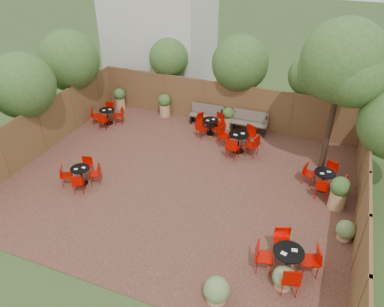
% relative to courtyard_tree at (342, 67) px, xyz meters
% --- Properties ---
extents(ground, '(80.00, 80.00, 0.00)m').
position_rel_courtyard_tree_xyz_m(ground, '(-4.66, -2.80, -4.05)').
color(ground, '#354F23').
rests_on(ground, ground).
extents(courtyard_paving, '(12.00, 10.00, 0.02)m').
position_rel_courtyard_tree_xyz_m(courtyard_paving, '(-4.66, -2.80, -4.04)').
color(courtyard_paving, '#381916').
rests_on(courtyard_paving, ground).
extents(fence_back, '(12.00, 0.08, 2.00)m').
position_rel_courtyard_tree_xyz_m(fence_back, '(-4.66, 2.20, -3.05)').
color(fence_back, brown).
rests_on(fence_back, ground).
extents(fence_left, '(0.08, 10.00, 2.00)m').
position_rel_courtyard_tree_xyz_m(fence_left, '(-10.66, -2.80, -3.05)').
color(fence_left, brown).
rests_on(fence_left, ground).
extents(fence_right, '(0.08, 10.00, 2.00)m').
position_rel_courtyard_tree_xyz_m(fence_right, '(1.34, -2.80, -3.05)').
color(fence_right, brown).
rests_on(fence_right, ground).
extents(neighbour_building, '(5.00, 4.00, 8.00)m').
position_rel_courtyard_tree_xyz_m(neighbour_building, '(-9.16, 5.20, -0.05)').
color(neighbour_building, beige).
rests_on(neighbour_building, ground).
extents(overhang_foliage, '(15.74, 10.26, 2.68)m').
position_rel_courtyard_tree_xyz_m(overhang_foliage, '(-6.75, -0.06, -1.33)').
color(overhang_foliage, '#2F541B').
rests_on(overhang_foliage, ground).
extents(courtyard_tree, '(2.91, 2.84, 5.61)m').
position_rel_courtyard_tree_xyz_m(courtyard_tree, '(0.00, 0.00, 0.00)').
color(courtyard_tree, black).
rests_on(courtyard_tree, courtyard_paving).
extents(park_bench_left, '(1.53, 0.53, 0.94)m').
position_rel_courtyard_tree_xyz_m(park_bench_left, '(-5.32, 1.83, -3.55)').
color(park_bench_left, brown).
rests_on(park_bench_left, courtyard_paving).
extents(park_bench_right, '(1.58, 0.52, 0.97)m').
position_rel_courtyard_tree_xyz_m(park_bench_right, '(-3.30, 1.83, -3.53)').
color(park_bench_right, brown).
rests_on(park_bench_right, courtyard_paving).
extents(bistro_tables, '(11.24, 8.14, 0.94)m').
position_rel_courtyard_tree_xyz_m(bistro_tables, '(-3.79, -1.78, -3.59)').
color(bistro_tables, black).
rests_on(bistro_tables, courtyard_paving).
extents(planters, '(11.21, 4.72, 1.18)m').
position_rel_courtyard_tree_xyz_m(planters, '(-4.80, 0.55, -3.44)').
color(planters, tan).
rests_on(planters, courtyard_paving).
extents(low_shrubs, '(3.48, 4.09, 0.72)m').
position_rel_courtyard_tree_xyz_m(low_shrubs, '(-0.58, -5.78, -3.71)').
color(low_shrubs, tan).
rests_on(low_shrubs, courtyard_paving).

